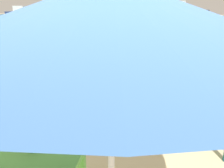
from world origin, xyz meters
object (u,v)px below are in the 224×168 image
Objects in this scene: boat_fishing_trawler at (134,15)px; swimmer_person at (218,61)px; picnic_table_green at (7,168)px; boat_sailboat at (23,14)px; patio_umbrella at (111,12)px; bench_teal_center at (224,111)px; boat_barge at (179,14)px; beer_bottle_amber at (32,143)px.

swimmer_person is at bearing -80.10° from boat_fishing_trawler.
picnic_table_green reaches higher than swimmer_person.
boat_sailboat is at bearing 130.10° from swimmer_person.
bench_teal_center is (1.42, 2.36, -1.58)m from patio_umbrella.
boat_barge is 9.20m from boat_fishing_trawler.
bench_teal_center is 2.96× the size of swimmer_person.
beer_bottle_amber is 0.07× the size of boat_fishing_trawler.
boat_sailboat reaches higher than beer_bottle_amber.
boat_barge is (4.67, 33.79, 0.19)m from beer_bottle_amber.
boat_fishing_trawler is at bearing 94.36° from patio_umbrella.
boat_barge is 1.33× the size of boat_sailboat.
boat_sailboat is 1.45× the size of boat_fishing_trawler.
patio_umbrella is (1.09, -0.38, 1.47)m from picnic_table_green.
boat_barge is at bearing -41.79° from boat_fishing_trawler.
bench_teal_center is at bearing -103.17° from swimmer_person.
beer_bottle_amber is at bearing 149.12° from patio_umbrella.
swimmer_person is 0.06× the size of boat_barge.
swimmer_person is 36.61m from boat_sailboat.
boat_fishing_trawler is at bearing 92.84° from picnic_table_green.
boat_sailboat reaches higher than swimmer_person.
bench_teal_center reaches higher than swimmer_person.
swimmer_person is at bearing 76.83° from bench_teal_center.
boat_sailboat is at bearing 120.45° from patio_umbrella.
bench_teal_center is at bearing 38.21° from beer_bottle_amber.
bench_teal_center is at bearing -94.21° from boat_barge.
picnic_table_green is at bearing -98.16° from boat_barge.
boat_barge reaches higher than boat_fishing_trawler.
picnic_table_green is 8.15m from swimmer_person.
boat_sailboat is at bearing 177.01° from boat_barge.
boat_barge reaches higher than bench_teal_center.
boat_fishing_trawler reaches higher than swimmer_person.
picnic_table_green is at bearing -117.37° from swimmer_person.
boat_barge is (4.86, 33.94, 0.39)m from picnic_table_green.
boat_barge reaches higher than boat_sailboat.
beer_bottle_amber is 1.64m from patio_umbrella.
bench_teal_center is 32.05m from boat_barge.
bench_teal_center is 0.32× the size of boat_fishing_trawler.
swimmer_person is at bearing -92.41° from boat_barge.
boat_fishing_trawler reaches higher than beer_bottle_amber.
boat_fishing_trawler is (-5.73, 32.84, 0.34)m from swimmer_person.
picnic_table_green is 0.61× the size of patio_umbrella.
boat_sailboat is (-20.93, 35.61, -1.31)m from patio_umbrella.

